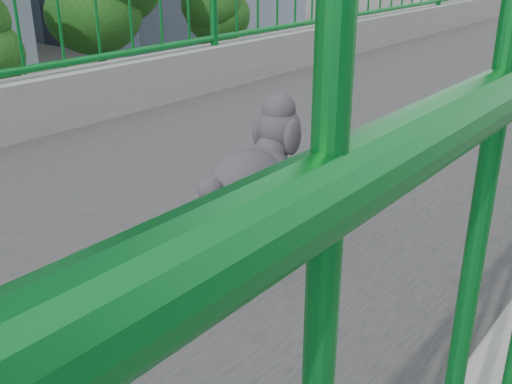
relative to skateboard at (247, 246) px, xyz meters
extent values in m
cube|color=#2D2D2F|center=(-0.42, -0.13, -0.29)|extent=(3.00, 24.00, 0.50)
cylinder|color=black|center=(-26.72, 19.87, -5.54)|extent=(0.44, 0.44, 3.01)
ellipsoid|color=#13380F|center=(-26.72, 19.87, -1.91)|extent=(5.00, 5.00, 4.25)
cylinder|color=black|center=(-26.32, 27.87, -5.66)|extent=(0.44, 0.44, 2.77)
ellipsoid|color=#13380F|center=(-26.32, 27.87, -2.41)|extent=(4.40, 4.40, 3.74)
cube|color=red|center=(0.00, 0.00, 0.01)|extent=(0.15, 0.44, 0.01)
cube|color=#99999E|center=(0.01, -0.14, -0.01)|extent=(0.08, 0.03, 0.02)
cylinder|color=#0E07A3|center=(-0.05, -0.14, -0.02)|extent=(0.03, 0.05, 0.05)
sphere|color=yellow|center=(-0.05, -0.14, -0.02)|extent=(0.02, 0.02, 0.02)
cylinder|color=#0E07A3|center=(0.06, -0.14, -0.02)|extent=(0.03, 0.05, 0.05)
sphere|color=yellow|center=(0.06, -0.14, -0.02)|extent=(0.02, 0.02, 0.02)
cube|color=#99999E|center=(-0.01, 0.14, -0.01)|extent=(0.08, 0.03, 0.02)
cylinder|color=#0E07A3|center=(-0.06, 0.14, -0.02)|extent=(0.03, 0.05, 0.05)
sphere|color=yellow|center=(-0.06, 0.14, -0.02)|extent=(0.02, 0.02, 0.02)
cylinder|color=#0E07A3|center=(0.05, 0.14, -0.02)|extent=(0.03, 0.05, 0.05)
sphere|color=yellow|center=(0.05, 0.14, -0.02)|extent=(0.02, 0.02, 0.02)
ellipsoid|color=#2B292E|center=(0.00, 0.00, 0.22)|extent=(0.23, 0.34, 0.22)
sphere|color=#2B292E|center=(-0.01, 0.18, 0.36)|extent=(0.15, 0.15, 0.15)
sphere|color=black|center=(-0.02, 0.28, 0.34)|extent=(0.03, 0.03, 0.03)
sphere|color=#2B292E|center=(0.01, -0.18, 0.26)|extent=(0.07, 0.07, 0.07)
cylinder|color=#2B292E|center=(-0.05, 0.09, 0.08)|extent=(0.03, 0.03, 0.14)
cylinder|color=#2B292E|center=(0.04, 0.09, 0.08)|extent=(0.03, 0.03, 0.14)
cylinder|color=#2B292E|center=(-0.04, -0.09, 0.08)|extent=(0.03, 0.03, 0.14)
cylinder|color=#2B292E|center=(0.05, -0.09, 0.08)|extent=(0.03, 0.03, 0.14)
imported|color=silver|center=(-6.42, 8.88, -6.28)|extent=(1.79, 4.46, 1.52)
imported|color=silver|center=(-12.82, 6.22, -6.38)|extent=(2.21, 4.80, 1.33)
camera|label=1|loc=(1.11, -1.35, 0.91)|focal=42.00mm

